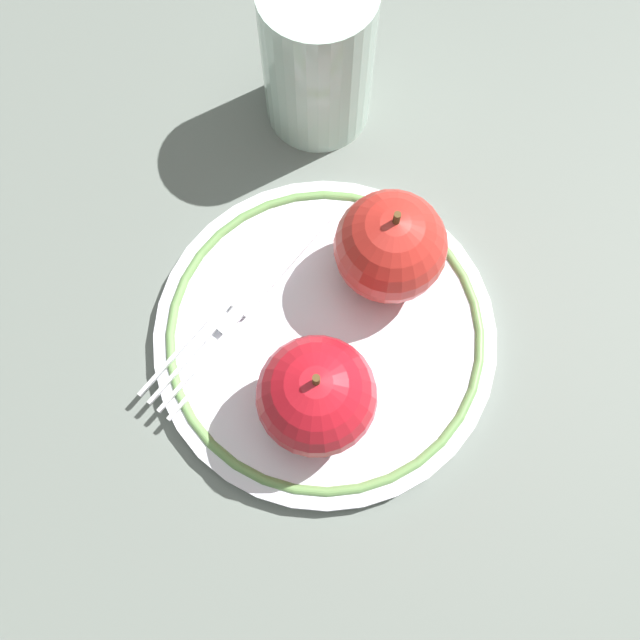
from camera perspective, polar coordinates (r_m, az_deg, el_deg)
The scene contains 6 objects.
ground_plane at distance 0.46m, azimuth -0.13°, elevation -2.73°, with size 2.00×2.00×0.00m, color slate.
plate at distance 0.46m, azimuth 0.00°, elevation -1.05°, with size 0.22×0.22×0.01m.
apple_red_whole at distance 0.43m, azimuth 5.64°, elevation 5.84°, with size 0.07×0.07×0.08m.
apple_second_whole at distance 0.40m, azimuth -0.28°, elevation -6.10°, with size 0.07×0.07×0.08m.
fork at distance 0.46m, azimuth -5.43°, elevation 1.96°, with size 0.17×0.07×0.00m.
drinking_glass at distance 0.49m, azimuth -0.17°, elevation 20.31°, with size 0.07×0.07×0.11m, color silver.
Camera 1 is at (0.11, 0.05, 0.44)m, focal length 40.00 mm.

